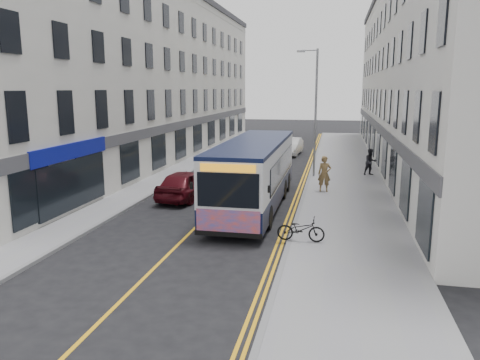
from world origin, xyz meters
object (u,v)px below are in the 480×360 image
at_px(bicycle, 301,229).
at_px(car_maroon, 185,184).
at_px(pedestrian_near, 324,174).
at_px(city_bus, 254,172).
at_px(car_white, 291,146).
at_px(streetlamp, 314,109).
at_px(pedestrian_far, 371,162).

bearing_deg(bicycle, car_maroon, 47.23).
height_order(bicycle, pedestrian_near, pedestrian_near).
xyz_separation_m(city_bus, pedestrian_near, (3.19, 3.84, -0.68)).
bearing_deg(pedestrian_near, city_bus, -134.98).
relative_size(bicycle, car_white, 0.39).
height_order(streetlamp, car_white, streetlamp).
height_order(car_white, car_maroon, car_maroon).
bearing_deg(streetlamp, pedestrian_far, 16.97).
relative_size(city_bus, pedestrian_far, 6.48).
relative_size(pedestrian_near, car_maroon, 0.43).
relative_size(pedestrian_far, car_maroon, 0.38).
relative_size(streetlamp, car_maroon, 1.79).
height_order(streetlamp, pedestrian_far, streetlamp).
bearing_deg(bicycle, pedestrian_near, -3.32).
height_order(city_bus, pedestrian_near, city_bus).
bearing_deg(bicycle, car_white, 6.99).
xyz_separation_m(pedestrian_near, car_white, (-3.21, 14.70, -0.36)).
xyz_separation_m(streetlamp, car_maroon, (-6.17, -7.10, -3.62)).
height_order(pedestrian_far, car_maroon, pedestrian_far).
distance_m(pedestrian_near, pedestrian_far, 6.19).
xyz_separation_m(bicycle, car_maroon, (-6.40, 6.06, 0.19)).
relative_size(city_bus, bicycle, 6.41).
bearing_deg(streetlamp, car_maroon, -131.00).
bearing_deg(bicycle, city_bus, 28.46).
distance_m(city_bus, car_white, 18.56).
height_order(streetlamp, bicycle, streetlamp).
bearing_deg(city_bus, car_white, 90.07).
relative_size(bicycle, pedestrian_far, 1.01).
bearing_deg(pedestrian_far, bicycle, -129.26).
xyz_separation_m(city_bus, bicycle, (2.58, -4.89, -1.19)).
xyz_separation_m(pedestrian_far, car_white, (-5.99, 9.17, -0.25)).
bearing_deg(pedestrian_near, car_white, 97.03).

